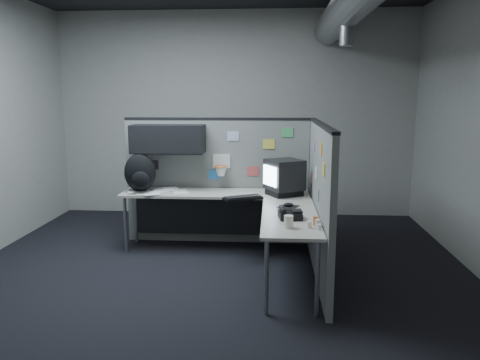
# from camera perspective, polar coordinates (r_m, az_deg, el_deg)

# --- Properties ---
(room) EXTENTS (5.62, 5.62, 3.22)m
(room) POSITION_cam_1_polar(r_m,az_deg,el_deg) (4.64, 3.56, 12.54)
(room) COLOR black
(room) RESTS_ON ground
(partition_back) EXTENTS (2.44, 0.42, 1.63)m
(partition_back) POSITION_cam_1_polar(r_m,az_deg,el_deg) (6.00, -4.22, 1.52)
(partition_back) COLOR slate
(partition_back) RESTS_ON ground
(partition_right) EXTENTS (0.07, 2.23, 1.63)m
(partition_right) POSITION_cam_1_polar(r_m,az_deg,el_deg) (5.00, 9.66, -2.48)
(partition_right) COLOR slate
(partition_right) RESTS_ON ground
(desk) EXTENTS (2.31, 2.11, 0.73)m
(desk) POSITION_cam_1_polar(r_m,az_deg,el_deg) (5.51, -0.82, -3.32)
(desk) COLOR #ADA89C
(desk) RESTS_ON ground
(monitor) EXTENTS (0.51, 0.51, 0.43)m
(monitor) POSITION_cam_1_polar(r_m,az_deg,el_deg) (5.59, 5.41, 0.38)
(monitor) COLOR black
(monitor) RESTS_ON desk
(keyboard) EXTENTS (0.48, 0.35, 0.04)m
(keyboard) POSITION_cam_1_polar(r_m,az_deg,el_deg) (5.38, 0.35, -2.18)
(keyboard) COLOR black
(keyboard) RESTS_ON desk
(mouse) EXTENTS (0.26, 0.27, 0.05)m
(mouse) POSITION_cam_1_polar(r_m,az_deg,el_deg) (5.04, 5.92, -3.12)
(mouse) COLOR black
(mouse) RESTS_ON desk
(phone) EXTENTS (0.24, 0.26, 0.11)m
(phone) POSITION_cam_1_polar(r_m,az_deg,el_deg) (4.59, 6.07, -4.16)
(phone) COLOR black
(phone) RESTS_ON desk
(bottles) EXTENTS (0.13, 0.19, 0.08)m
(bottles) POSITION_cam_1_polar(r_m,az_deg,el_deg) (4.32, 9.15, -5.27)
(bottles) COLOR silver
(bottles) RESTS_ON desk
(cup) EXTENTS (0.11, 0.11, 0.12)m
(cup) POSITION_cam_1_polar(r_m,az_deg,el_deg) (4.26, 5.94, -5.08)
(cup) COLOR silver
(cup) RESTS_ON desk
(papers) EXTENTS (0.82, 0.60, 0.02)m
(papers) POSITION_cam_1_polar(r_m,az_deg,el_deg) (5.88, -10.05, -1.36)
(papers) COLOR white
(papers) RESTS_ON desk
(backpack) EXTENTS (0.40, 0.36, 0.48)m
(backpack) POSITION_cam_1_polar(r_m,az_deg,el_deg) (5.88, -12.08, 0.80)
(backpack) COLOR black
(backpack) RESTS_ON desk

